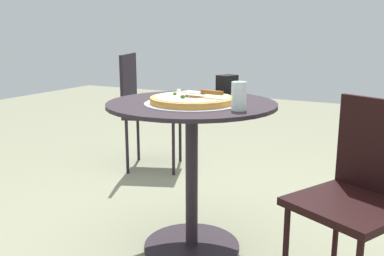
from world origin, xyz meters
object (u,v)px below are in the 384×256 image
pizza_server (203,92)px  patio_chair_far (361,189)px  drinking_cup (239,96)px  patio_chair_near (144,104)px  pizza_on_tray (192,100)px  patio_table (192,148)px  napkin_dispenser (227,85)px

pizza_server → patio_chair_far: bearing=-97.9°
drinking_cup → patio_chair_near: patio_chair_near is taller
pizza_server → drinking_cup: (-0.05, -0.20, 0.00)m
pizza_server → patio_chair_near: size_ratio=0.23×
pizza_on_tray → patio_chair_far: patio_chair_far is taller
patio_chair_far → drinking_cup: bearing=85.0°
patio_chair_far → patio_table: bearing=79.9°
pizza_on_tray → patio_chair_near: 1.47m
napkin_dispenser → patio_chair_near: 1.26m
pizza_on_tray → patio_chair_near: patio_chair_near is taller
pizza_server → patio_chair_near: patio_chair_near is taller
pizza_on_tray → patio_chair_far: (-0.10, -0.78, -0.27)m
patio_table → pizza_on_tray: size_ratio=1.82×
pizza_on_tray → pizza_server: (-0.01, -0.06, 0.04)m
drinking_cup → patio_chair_near: 1.70m
pizza_on_tray → drinking_cup: bearing=-103.0°
patio_table → patio_chair_near: patio_chair_near is taller
patio_table → patio_chair_near: 1.40m
drinking_cup → patio_chair_far: 0.61m
patio_chair_near → patio_chair_far: (-1.16, -1.77, -0.02)m
patio_chair_far → pizza_server: bearing=82.1°
pizza_server → patio_chair_far: (-0.10, -0.72, -0.31)m
pizza_on_tray → patio_chair_far: bearing=-97.7°
patio_table → napkin_dispenser: size_ratio=7.91×
patio_table → patio_chair_near: bearing=43.5°
pizza_on_tray → napkin_dispenser: (0.36, -0.02, 0.03)m
pizza_on_tray → pizza_server: bearing=-95.1°
pizza_server → napkin_dispenser: (0.36, 0.03, -0.01)m
patio_chair_far → napkin_dispenser: bearing=58.5°
drinking_cup → patio_chair_far: (-0.05, -0.52, -0.31)m
pizza_server → patio_chair_far: patio_chair_far is taller
patio_table → pizza_server: (-0.04, -0.08, 0.29)m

